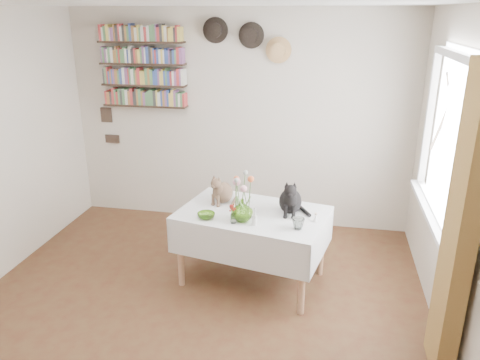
% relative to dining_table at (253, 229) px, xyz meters
% --- Properties ---
extents(room, '(4.08, 4.58, 2.58)m').
position_rel_dining_table_xyz_m(room, '(-0.40, -0.88, 0.72)').
color(room, brown).
rests_on(room, ground).
extents(window, '(0.12, 1.52, 1.32)m').
position_rel_dining_table_xyz_m(window, '(1.56, -0.08, 0.86)').
color(window, white).
rests_on(window, room).
extents(curtain, '(0.12, 0.38, 2.10)m').
position_rel_dining_table_xyz_m(curtain, '(1.50, -1.00, 0.62)').
color(curtain, brown).
rests_on(curtain, room).
extents(dining_table, '(1.47, 1.10, 0.71)m').
position_rel_dining_table_xyz_m(dining_table, '(0.00, 0.00, 0.00)').
color(dining_table, white).
rests_on(dining_table, room).
extents(tabby_cat, '(0.29, 0.31, 0.30)m').
position_rel_dining_table_xyz_m(tabby_cat, '(-0.32, 0.19, 0.32)').
color(tabby_cat, brown).
rests_on(tabby_cat, dining_table).
extents(black_cat, '(0.24, 0.30, 0.34)m').
position_rel_dining_table_xyz_m(black_cat, '(0.33, 0.07, 0.34)').
color(black_cat, black).
rests_on(black_cat, dining_table).
extents(flower_vase, '(0.26, 0.26, 0.20)m').
position_rel_dining_table_xyz_m(flower_vase, '(-0.06, -0.20, 0.27)').
color(flower_vase, '#91CC45').
rests_on(flower_vase, dining_table).
extents(green_bowl, '(0.19, 0.19, 0.05)m').
position_rel_dining_table_xyz_m(green_bowl, '(-0.38, -0.21, 0.20)').
color(green_bowl, '#91CC45').
rests_on(green_bowl, dining_table).
extents(drinking_glass, '(0.12, 0.12, 0.10)m').
position_rel_dining_table_xyz_m(drinking_glass, '(0.43, -0.28, 0.22)').
color(drinking_glass, white).
rests_on(drinking_glass, dining_table).
extents(candlestick, '(0.05, 0.05, 0.17)m').
position_rel_dining_table_xyz_m(candlestick, '(0.06, -0.27, 0.23)').
color(candlestick, white).
rests_on(candlestick, dining_table).
extents(berry_jar, '(0.05, 0.05, 0.21)m').
position_rel_dining_table_xyz_m(berry_jar, '(-0.13, -0.26, 0.27)').
color(berry_jar, white).
rests_on(berry_jar, dining_table).
extents(porcelain_figurine, '(0.05, 0.05, 0.09)m').
position_rel_dining_table_xyz_m(porcelain_figurine, '(0.57, -0.09, 0.21)').
color(porcelain_figurine, white).
rests_on(porcelain_figurine, dining_table).
extents(flower_bouquet, '(0.17, 0.12, 0.39)m').
position_rel_dining_table_xyz_m(flower_bouquet, '(-0.07, -0.18, 0.52)').
color(flower_bouquet, '#4C7233').
rests_on(flower_bouquet, flower_vase).
extents(bookshelf_unit, '(1.00, 0.16, 0.91)m').
position_rel_dining_table_xyz_m(bookshelf_unit, '(-1.50, 1.28, 1.31)').
color(bookshelf_unit, '#322318').
rests_on(bookshelf_unit, room).
extents(wall_hats, '(0.98, 0.09, 0.48)m').
position_rel_dining_table_xyz_m(wall_hats, '(-0.29, 1.31, 1.63)').
color(wall_hats, black).
rests_on(wall_hats, room).
extents(wall_art_plaques, '(0.21, 0.02, 0.44)m').
position_rel_dining_table_xyz_m(wall_art_plaques, '(-2.03, 1.35, 0.59)').
color(wall_art_plaques, '#38281E').
rests_on(wall_art_plaques, room).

